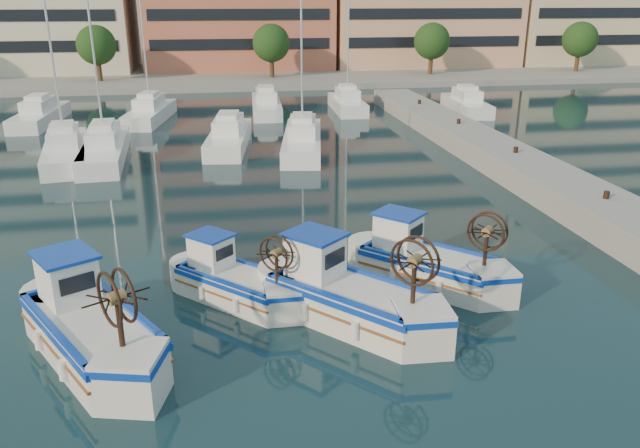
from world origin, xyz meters
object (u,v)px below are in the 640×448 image
(fishing_boat_b, at_px, (234,280))
(fishing_boat_c, at_px, (347,294))
(fishing_boat_d, at_px, (426,261))
(fishing_boat_a, at_px, (89,326))

(fishing_boat_b, xyz_separation_m, fishing_boat_c, (3.14, -1.90, 0.17))
(fishing_boat_b, bearing_deg, fishing_boat_c, -75.82)
(fishing_boat_b, relative_size, fishing_boat_d, 0.87)
(fishing_boat_b, height_order, fishing_boat_d, fishing_boat_d)
(fishing_boat_d, bearing_deg, fishing_boat_a, 151.12)
(fishing_boat_d, bearing_deg, fishing_boat_c, 169.57)
(fishing_boat_a, bearing_deg, fishing_boat_b, 3.62)
(fishing_boat_b, distance_m, fishing_boat_c, 3.67)
(fishing_boat_a, height_order, fishing_boat_d, fishing_boat_a)
(fishing_boat_a, relative_size, fishing_boat_b, 1.36)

